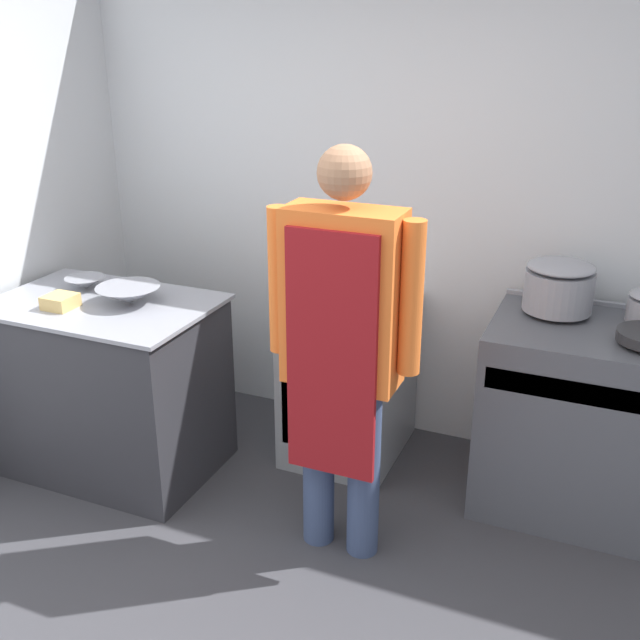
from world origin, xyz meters
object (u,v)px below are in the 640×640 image
stove (589,420)px  person_cook (342,336)px  stock_pot (559,285)px  fridge_unit (349,380)px  mixing_bowl (129,295)px  plastic_tub (60,302)px

stove → person_cook: 1.34m
person_cook → stock_pot: (0.74, 0.87, 0.04)m
fridge_unit → stock_pot: size_ratio=2.67×
stove → stock_pot: bearing=150.7°
mixing_bowl → stock_pot: 2.06m
stock_pot → fridge_unit: bearing=-174.8°
mixing_bowl → plastic_tub: size_ratio=2.26×
stove → mixing_bowl: size_ratio=3.04×
stove → fridge_unit: bearing=178.6°
fridge_unit → person_cook: 1.02m
mixing_bowl → plastic_tub: mixing_bowl is taller
stock_pot → mixing_bowl: bearing=-161.3°
stove → mixing_bowl: 2.28m
person_cook → stock_pot: size_ratio=5.62×
stock_pot → plastic_tub: bearing=-159.2°
stove → stock_pot: size_ratio=3.02×
fridge_unit → plastic_tub: bearing=-148.3°
person_cook → stock_pot: person_cook is taller
mixing_bowl → plastic_tub: (-0.27, -0.18, -0.01)m
fridge_unit → mixing_bowl: bearing=-149.0°
person_cook → mixing_bowl: size_ratio=5.66×
plastic_tub → fridge_unit: bearing=31.7°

